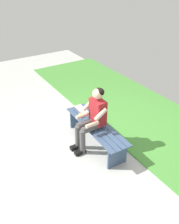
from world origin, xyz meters
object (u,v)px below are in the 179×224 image
object	(u,v)px
bench_near	(96,129)
person_seated	(92,117)
book_open	(82,110)
apple	(80,115)

from	to	relation	value
bench_near	person_seated	size ratio (longest dim) A/B	1.40
person_seated	book_open	distance (m)	0.73
apple	book_open	world-z (taller)	apple
bench_near	person_seated	world-z (taller)	person_seated
bench_near	apple	world-z (taller)	apple
bench_near	apple	size ratio (longest dim) A/B	19.48
apple	book_open	xyz separation A→B (m)	(0.23, -0.17, -0.03)
apple	book_open	bearing A→B (deg)	-36.54
person_seated	book_open	size ratio (longest dim) A/B	3.00
person_seated	apple	size ratio (longest dim) A/B	13.92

